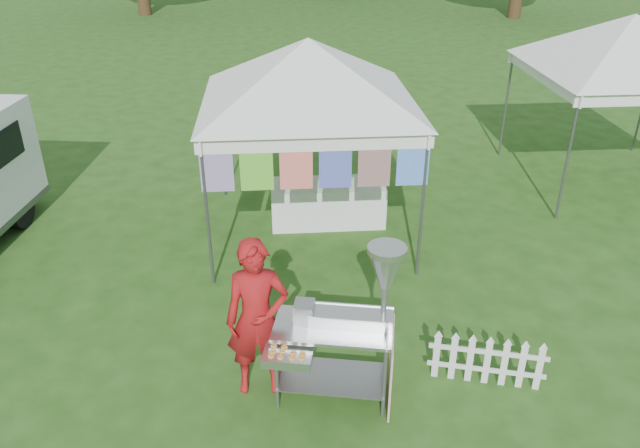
{
  "coord_description": "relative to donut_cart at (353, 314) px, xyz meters",
  "views": [
    {
      "loc": [
        -0.52,
        -5.23,
        4.75
      ],
      "look_at": [
        0.02,
        1.62,
        1.1
      ],
      "focal_mm": 35.0,
      "sensor_mm": 36.0,
      "label": 1
    }
  ],
  "objects": [
    {
      "name": "ground",
      "position": [
        -0.19,
        0.26,
        -1.08
      ],
      "size": [
        120.0,
        120.0,
        0.0
      ],
      "primitive_type": "plane",
      "color": "#244614",
      "rests_on": "ground"
    },
    {
      "name": "canopy_main",
      "position": [
        -0.19,
        3.76,
        1.91
      ],
      "size": [
        4.24,
        4.24,
        3.45
      ],
      "color": "#59595E",
      "rests_on": "ground"
    },
    {
      "name": "canopy_right",
      "position": [
        5.31,
        5.26,
        1.91
      ],
      "size": [
        4.24,
        4.24,
        3.45
      ],
      "color": "#59595E",
      "rests_on": "ground"
    },
    {
      "name": "donut_cart",
      "position": [
        0.0,
        0.0,
        0.0
      ],
      "size": [
        1.45,
        0.9,
        1.83
      ],
      "rotation": [
        0.0,
        0.0,
        -0.2
      ],
      "color": "gray",
      "rests_on": "ground"
    },
    {
      "name": "vendor",
      "position": [
        -0.95,
        0.24,
        -0.18
      ],
      "size": [
        0.66,
        0.44,
        1.8
      ],
      "primitive_type": "imported",
      "rotation": [
        0.0,
        0.0,
        0.01
      ],
      "color": "maroon",
      "rests_on": "ground"
    },
    {
      "name": "picket_fence",
      "position": [
        1.49,
        0.11,
        -0.79
      ],
      "size": [
        1.22,
        0.36,
        0.56
      ],
      "rotation": [
        0.0,
        0.0,
        -0.27
      ],
      "color": "white",
      "rests_on": "ground"
    },
    {
      "name": "display_table",
      "position": [
        0.11,
        4.01,
        -0.74
      ],
      "size": [
        1.8,
        0.7,
        0.68
      ],
      "primitive_type": "cube",
      "color": "white",
      "rests_on": "ground"
    }
  ]
}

